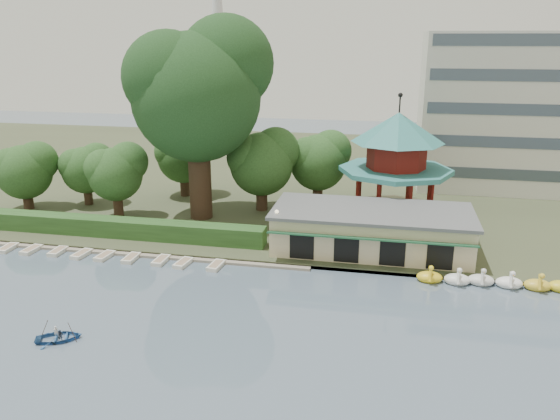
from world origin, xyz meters
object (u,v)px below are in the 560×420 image
(rowboat_with_passengers, at_px, (58,334))
(boathouse, at_px, (371,229))
(pavilion, at_px, (396,155))
(big_tree, at_px, (198,87))
(dock, at_px, (134,253))

(rowboat_with_passengers, bearing_deg, boathouse, 45.26)
(pavilion, relative_size, big_tree, 0.62)
(big_tree, xyz_separation_m, rowboat_with_passengers, (-1.21, -26.45, -14.27))
(dock, relative_size, pavilion, 2.52)
(dock, xyz_separation_m, pavilion, (24.00, 14.80, 7.36))
(dock, distance_m, big_tree, 18.56)
(pavilion, distance_m, big_tree, 22.36)
(big_tree, bearing_deg, rowboat_with_passengers, -92.61)
(boathouse, relative_size, pavilion, 1.38)
(dock, relative_size, rowboat_with_passengers, 6.71)
(dock, bearing_deg, pavilion, 31.66)
(pavilion, distance_m, rowboat_with_passengers, 38.06)
(dock, distance_m, boathouse, 22.62)
(pavilion, bearing_deg, dock, -148.34)
(boathouse, bearing_deg, pavilion, 78.72)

